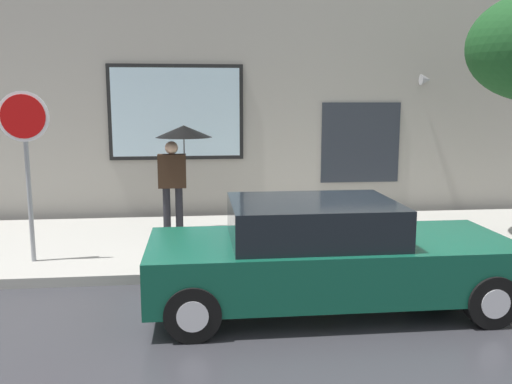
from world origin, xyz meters
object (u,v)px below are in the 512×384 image
at_px(fire_hydrant, 327,226).
at_px(stop_sign, 25,143).
at_px(parked_car, 326,255).
at_px(pedestrian_with_umbrella, 180,148).

relative_size(fire_hydrant, stop_sign, 0.31).
bearing_deg(parked_car, stop_sign, 154.65).
relative_size(parked_car, pedestrian_with_umbrella, 2.25).
relative_size(parked_car, stop_sign, 1.74).
relative_size(parked_car, fire_hydrant, 5.60).
distance_m(parked_car, fire_hydrant, 2.27).
height_order(fire_hydrant, pedestrian_with_umbrella, pedestrian_with_umbrella).
distance_m(fire_hydrant, stop_sign, 4.97).
xyz_separation_m(parked_car, fire_hydrant, (0.55, 2.20, -0.14)).
xyz_separation_m(pedestrian_with_umbrella, stop_sign, (-2.27, -1.58, 0.23)).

